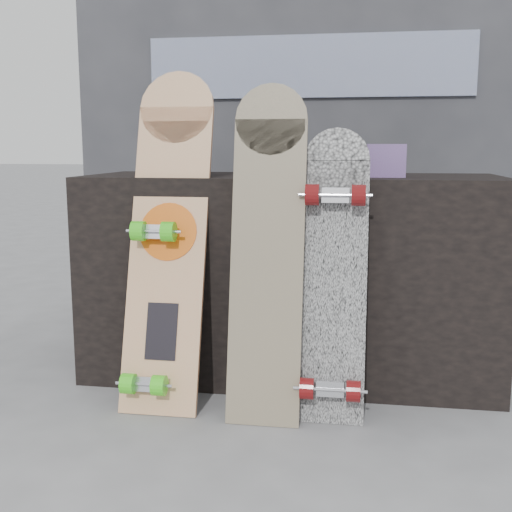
% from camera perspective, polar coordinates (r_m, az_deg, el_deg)
% --- Properties ---
extents(ground, '(60.00, 60.00, 0.00)m').
position_cam_1_polar(ground, '(2.23, 1.63, -14.42)').
color(ground, slate).
rests_on(ground, ground).
extents(vendor_table, '(1.60, 0.60, 0.80)m').
position_cam_1_polar(vendor_table, '(2.58, 3.12, -1.73)').
color(vendor_table, black).
rests_on(vendor_table, ground).
extents(booth, '(2.40, 0.22, 2.20)m').
position_cam_1_polar(booth, '(3.38, 4.79, 12.90)').
color(booth, '#333338').
rests_on(booth, ground).
extents(merch_box_purple, '(0.18, 0.12, 0.10)m').
position_cam_1_polar(merch_box_purple, '(2.61, -6.79, 8.29)').
color(merch_box_purple, '#673D7E').
rests_on(merch_box_purple, vendor_table).
extents(merch_box_small, '(0.14, 0.14, 0.12)m').
position_cam_1_polar(merch_box_small, '(2.45, 11.45, 8.32)').
color(merch_box_small, '#673D7E').
rests_on(merch_box_small, vendor_table).
extents(merch_box_flat, '(0.22, 0.10, 0.06)m').
position_cam_1_polar(merch_box_flat, '(2.67, 8.15, 7.86)').
color(merch_box_flat, '#D1B78C').
rests_on(merch_box_flat, vendor_table).
extents(longboard_geisha, '(0.28, 0.38, 1.19)m').
position_cam_1_polar(longboard_geisha, '(2.31, -7.72, 2.56)').
color(longboard_geisha, '#CCBB8A').
rests_on(longboard_geisha, ground).
extents(longboard_celtic, '(0.25, 0.25, 1.12)m').
position_cam_1_polar(longboard_celtic, '(2.14, 1.04, 1.27)').
color(longboard_celtic, '#C6B087').
rests_on(longboard_celtic, ground).
extents(longboard_cascadia, '(0.22, 0.26, 0.98)m').
position_cam_1_polar(longboard_cascadia, '(2.15, 6.93, -1.41)').
color(longboard_cascadia, silver).
rests_on(longboard_cascadia, ground).
extents(skateboard_dark, '(0.18, 0.30, 0.79)m').
position_cam_1_polar(skateboard_dark, '(2.28, -9.11, -3.36)').
color(skateboard_dark, black).
rests_on(skateboard_dark, ground).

